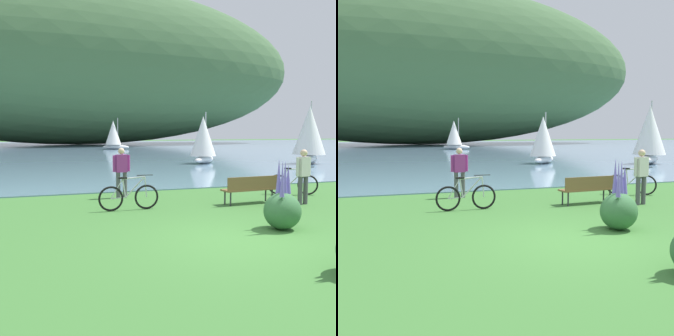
{
  "view_description": "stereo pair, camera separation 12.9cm",
  "coord_description": "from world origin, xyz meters",
  "views": [
    {
      "loc": [
        -4.19,
        -7.5,
        2.26
      ],
      "look_at": [
        0.47,
        5.98,
        1.0
      ],
      "focal_mm": 44.3,
      "sensor_mm": 36.0,
      "label": 1
    },
    {
      "loc": [
        -4.06,
        -7.54,
        2.26
      ],
      "look_at": [
        0.47,
        5.98,
        1.0
      ],
      "focal_mm": 44.3,
      "sensor_mm": 36.0,
      "label": 2
    }
  ],
  "objects": [
    {
      "name": "ground_plane",
      "position": [
        0.0,
        0.0,
        0.0
      ],
      "size": [
        200.0,
        200.0,
        0.0
      ],
      "primitive_type": "plane",
      "color": "#3D7533"
    },
    {
      "name": "bay_water",
      "position": [
        0.0,
        47.48,
        0.02
      ],
      "size": [
        180.0,
        80.0,
        0.04
      ],
      "primitive_type": "cube",
      "color": "#6B8EA8",
      "rests_on": "ground"
    },
    {
      "name": "distant_hillside",
      "position": [
        4.52,
        65.06,
        13.61
      ],
      "size": [
        80.54,
        28.0,
        27.15
      ],
      "primitive_type": "ellipsoid",
      "color": "#42663D",
      "rests_on": "bay_water"
    },
    {
      "name": "park_bench_near_camera",
      "position": [
        2.43,
        3.76,
        0.52
      ],
      "size": [
        1.83,
        0.6,
        0.88
      ],
      "color": "brown",
      "rests_on": "ground"
    },
    {
      "name": "bicycle_leaning_near_bench",
      "position": [
        4.86,
        4.96,
        0.4
      ],
      "size": [
        1.59,
        0.89,
        1.01
      ],
      "color": "black",
      "rests_on": "ground"
    },
    {
      "name": "bicycle_beside_path",
      "position": [
        -1.4,
        3.98,
        0.4
      ],
      "size": [
        1.77,
        0.1,
        1.01
      ],
      "color": "black",
      "rests_on": "ground"
    },
    {
      "name": "person_at_shoreline",
      "position": [
        -1.1,
        6.26,
        0.98
      ],
      "size": [
        0.61,
        0.24,
        1.71
      ],
      "color": "#4C4C51",
      "rests_on": "ground"
    },
    {
      "name": "person_on_the_grass",
      "position": [
        3.93,
        3.16,
        0.98
      ],
      "size": [
        0.6,
        0.29,
        1.71
      ],
      "color": "#4C4C51",
      "rests_on": "ground"
    },
    {
      "name": "echium_bush_beside_closest",
      "position": [
        1.4,
        0.56,
        0.49
      ],
      "size": [
        0.86,
        0.86,
        1.64
      ],
      "color": "#386B3D",
      "rests_on": "ground"
    },
    {
      "name": "sailboat_nearest_to_shore",
      "position": [
        14.34,
        16.29,
        2.09
      ],
      "size": [
        3.48,
        3.47,
        4.35
      ],
      "color": "white",
      "rests_on": "bay_water"
    },
    {
      "name": "sailboat_mid_bay",
      "position": [
        6.3,
        43.6,
        1.88
      ],
      "size": [
        3.42,
        2.61,
        3.91
      ],
      "color": "white",
      "rests_on": "bay_water"
    },
    {
      "name": "sailboat_far_off",
      "position": [
        7.53,
        18.88,
        1.72
      ],
      "size": [
        2.83,
        2.88,
        3.57
      ],
      "color": "white",
      "rests_on": "bay_water"
    }
  ]
}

